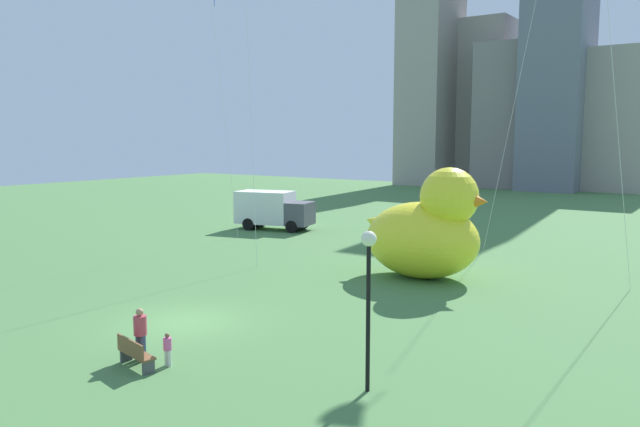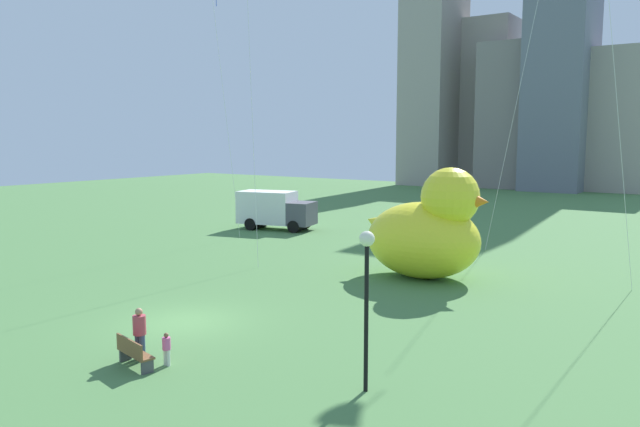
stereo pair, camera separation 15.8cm
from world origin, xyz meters
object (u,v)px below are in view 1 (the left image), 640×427
giant_inflatable_duck (426,231)px  lamppost (369,275)px  park_bench (134,353)px  box_truck (273,210)px  person_adult (140,332)px  person_child (168,348)px

giant_inflatable_duck → lamppost: (4.51, -13.31, 0.89)m
park_bench → giant_inflatable_duck: 16.06m
park_bench → box_truck: bearing=120.7°
person_adult → box_truck: size_ratio=0.27×
person_adult → box_truck: bearing=120.6°
person_adult → giant_inflatable_duck: size_ratio=0.25×
park_bench → person_child: (0.70, 0.67, 0.09)m
person_child → lamppost: size_ratio=0.23×
lamppost → person_child: bearing=-162.6°
lamppost → person_adult: bearing=-164.0°
person_child → giant_inflatable_duck: size_ratio=0.15×
park_bench → giant_inflatable_duck: size_ratio=0.25×
person_child → box_truck: 27.69m
box_truck → park_bench: bearing=-59.3°
giant_inflatable_duck → box_truck: bearing=153.4°
park_bench → box_truck: 27.90m
park_bench → giant_inflatable_duck: giant_inflatable_duck is taller
lamppost → box_truck: 29.93m
person_adult → lamppost: lamppost is taller
park_bench → person_child: bearing=43.9°
lamppost → box_truck: lamppost is taller
park_bench → person_child: 0.97m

